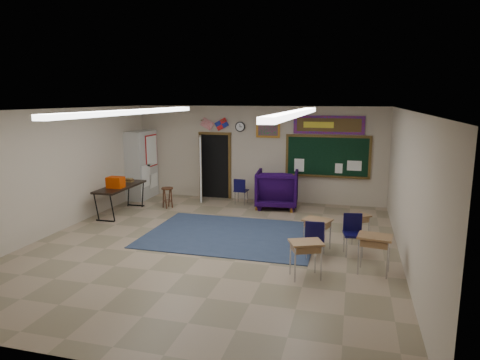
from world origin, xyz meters
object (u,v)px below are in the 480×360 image
(wingback_armchair, at_px, (277,189))
(student_desk_front_right, at_px, (357,226))
(wooden_stool, at_px, (167,197))
(folding_table, at_px, (121,198))
(student_desk_front_left, at_px, (317,233))

(wingback_armchair, xyz_separation_m, student_desk_front_right, (2.31, -2.62, -0.21))
(wingback_armchair, height_order, wooden_stool, wingback_armchair)
(student_desk_front_right, height_order, folding_table, folding_table)
(folding_table, bearing_deg, wingback_armchair, 23.24)
(wingback_armchair, distance_m, folding_table, 4.56)
(wingback_armchair, xyz_separation_m, wooden_stool, (-3.16, -0.90, -0.25))
(student_desk_front_left, xyz_separation_m, folding_table, (-5.65, 1.55, 0.06))
(student_desk_front_left, bearing_deg, wooden_stool, 170.38)
(wingback_armchair, relative_size, student_desk_front_right, 1.88)
(wooden_stool, bearing_deg, student_desk_front_left, -28.18)
(student_desk_front_right, height_order, wooden_stool, student_desk_front_right)
(student_desk_front_left, height_order, folding_table, folding_table)
(student_desk_front_left, relative_size, wooden_stool, 1.11)
(student_desk_front_right, xyz_separation_m, folding_table, (-6.48, 0.78, 0.08))
(wingback_armchair, distance_m, student_desk_front_left, 3.70)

